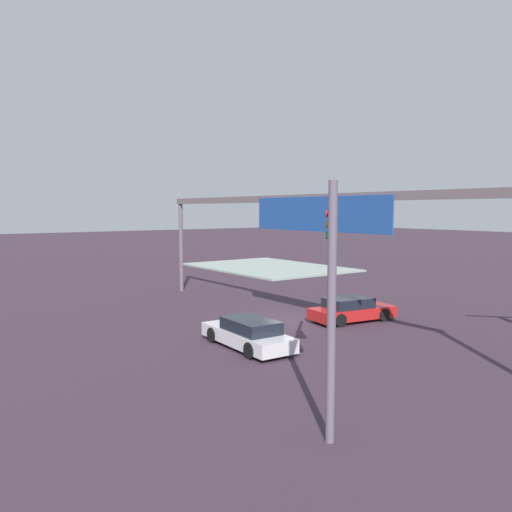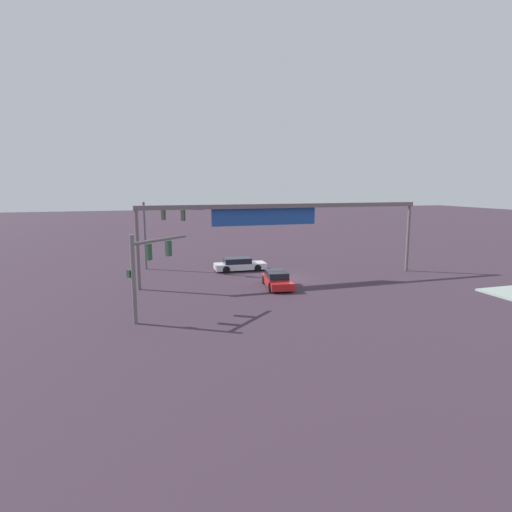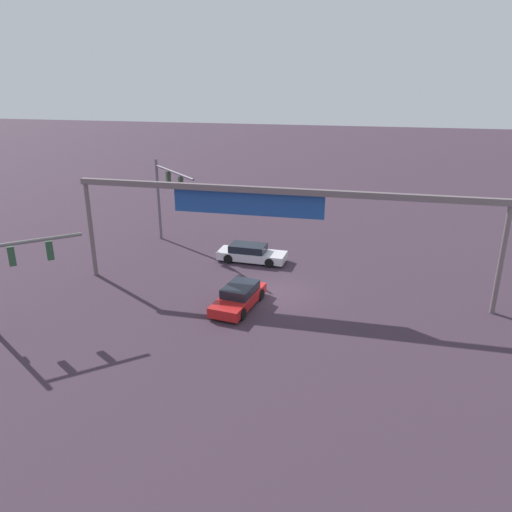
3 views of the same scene
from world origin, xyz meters
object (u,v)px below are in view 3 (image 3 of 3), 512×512
at_px(sedan_car_waiting_far, 239,297).
at_px(traffic_signal_opposite_side, 9,268).
at_px(traffic_signal_near_corner, 167,188).
at_px(sedan_car_approaching, 251,253).

bearing_deg(sedan_car_waiting_far, traffic_signal_opposite_side, -54.04).
distance_m(traffic_signal_near_corner, sedan_car_waiting_far, 12.81).
xyz_separation_m(traffic_signal_opposite_side, sedan_car_approaching, (9.02, 12.38, -2.84)).
relative_size(sedan_car_approaching, sedan_car_waiting_far, 1.05).
relative_size(traffic_signal_opposite_side, sedan_car_approaching, 1.06).
bearing_deg(traffic_signal_opposite_side, sedan_car_waiting_far, -14.69).
height_order(traffic_signal_near_corner, sedan_car_waiting_far, traffic_signal_near_corner).
xyz_separation_m(sedan_car_approaching, sedan_car_waiting_far, (1.07, -7.12, -0.00)).
relative_size(traffic_signal_near_corner, traffic_signal_opposite_side, 1.23).
bearing_deg(sedan_car_waiting_far, sedan_car_approaching, -163.07).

